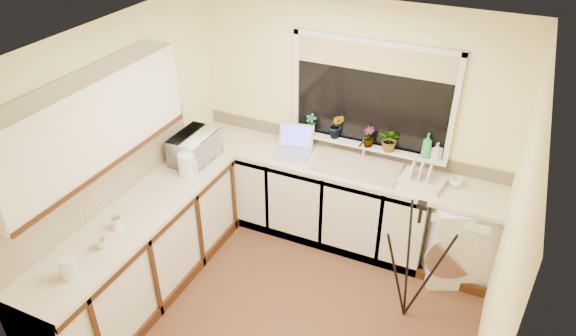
{
  "coord_description": "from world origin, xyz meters",
  "views": [
    {
      "loc": [
        1.38,
        -3.02,
        3.6
      ],
      "look_at": [
        -0.25,
        0.55,
        1.15
      ],
      "focal_mm": 32.66,
      "sensor_mm": 36.0,
      "label": 1
    }
  ],
  "objects": [
    {
      "name": "base_cabinet_left",
      "position": [
        -1.3,
        -0.3,
        0.43
      ],
      "size": [
        0.54,
        2.4,
        0.86
      ],
      "primitive_type": "cube",
      "color": "silver",
      "rests_on": "floor"
    },
    {
      "name": "wall_back",
      "position": [
        0.0,
        1.5,
        1.23
      ],
      "size": [
        3.2,
        0.0,
        3.2
      ],
      "primitive_type": "plane",
      "rotation": [
        1.57,
        0.0,
        0.0
      ],
      "color": "#FFF1AA",
      "rests_on": "ground"
    },
    {
      "name": "ceiling",
      "position": [
        0.0,
        0.0,
        2.45
      ],
      "size": [
        3.2,
        3.2,
        0.0
      ],
      "primitive_type": "plane",
      "rotation": [
        3.14,
        0.0,
        0.0
      ],
      "color": "white",
      "rests_on": "ground"
    },
    {
      "name": "tripod",
      "position": [
        0.96,
        0.4,
        0.61
      ],
      "size": [
        0.69,
        0.69,
        1.23
      ],
      "primitive_type": null,
      "rotation": [
        0.0,
        0.0,
        -0.13
      ],
      "color": "black",
      "rests_on": "floor"
    },
    {
      "name": "floor",
      "position": [
        0.0,
        0.0,
        0.0
      ],
      "size": [
        3.2,
        3.2,
        0.0
      ],
      "primitive_type": "plane",
      "color": "brown",
      "rests_on": "ground"
    },
    {
      "name": "worktop_back",
      "position": [
        0.0,
        1.2,
        0.88
      ],
      "size": [
        3.2,
        0.6,
        0.04
      ],
      "primitive_type": "cube",
      "color": "beige",
      "rests_on": "base_cabinet_back"
    },
    {
      "name": "glass_jug",
      "position": [
        -1.24,
        -1.11,
        0.99
      ],
      "size": [
        0.12,
        0.12,
        0.17
      ],
      "primitive_type": "cylinder",
      "color": "silver",
      "rests_on": "worktop_left"
    },
    {
      "name": "worktop_left",
      "position": [
        -1.3,
        -0.3,
        0.88
      ],
      "size": [
        0.6,
        2.4,
        0.04
      ],
      "primitive_type": "cube",
      "color": "beige",
      "rests_on": "base_cabinet_left"
    },
    {
      "name": "cup_back",
      "position": [
        1.12,
        1.26,
        0.95
      ],
      "size": [
        0.12,
        0.12,
        0.09
      ],
      "primitive_type": "imported",
      "rotation": [
        0.0,
        0.0,
        0.04
      ],
      "color": "white",
      "rests_on": "worktop_back"
    },
    {
      "name": "plant_d",
      "position": [
        0.45,
        1.39,
        1.17
      ],
      "size": [
        0.24,
        0.22,
        0.24
      ],
      "primitive_type": "imported",
      "rotation": [
        0.0,
        0.0,
        -0.15
      ],
      "color": "#999999",
      "rests_on": "windowsill"
    },
    {
      "name": "microwave",
      "position": [
        -1.32,
        0.69,
        1.04
      ],
      "size": [
        0.34,
        0.5,
        0.28
      ],
      "primitive_type": "imported",
      "rotation": [
        0.0,
        0.0,
        1.57
      ],
      "color": "white",
      "rests_on": "worktop_left"
    },
    {
      "name": "sink",
      "position": [
        0.2,
        1.2,
        0.91
      ],
      "size": [
        0.82,
        0.46,
        0.03
      ],
      "primitive_type": "cube",
      "color": "tan",
      "rests_on": "worktop_back"
    },
    {
      "name": "wall_left",
      "position": [
        -1.6,
        0.0,
        1.23
      ],
      "size": [
        0.0,
        3.0,
        3.0
      ],
      "primitive_type": "plane",
      "rotation": [
        1.57,
        0.0,
        1.57
      ],
      "color": "#FFF1AA",
      "rests_on": "ground"
    },
    {
      "name": "splashback_back",
      "position": [
        0.0,
        1.49,
        0.97
      ],
      "size": [
        3.2,
        0.02,
        0.14
      ],
      "primitive_type": "cube",
      "color": "beige",
      "rests_on": "wall_back"
    },
    {
      "name": "kettle",
      "position": [
        -1.23,
        0.41,
        1.01
      ],
      "size": [
        0.16,
        0.16,
        0.22
      ],
      "primitive_type": "cylinder",
      "color": "white",
      "rests_on": "worktop_left"
    },
    {
      "name": "plant_b",
      "position": [
        -0.11,
        1.42,
        1.19
      ],
      "size": [
        0.16,
        0.13,
        0.27
      ],
      "primitive_type": "imported",
      "rotation": [
        0.0,
        0.0,
        0.09
      ],
      "color": "#999999",
      "rests_on": "windowsill"
    },
    {
      "name": "plant_a",
      "position": [
        -0.38,
        1.41,
        1.16
      ],
      "size": [
        0.12,
        0.08,
        0.21
      ],
      "primitive_type": "imported",
      "rotation": [
        0.0,
        0.0,
        0.04
      ],
      "color": "#999999",
      "rests_on": "windowsill"
    },
    {
      "name": "plant_c",
      "position": [
        0.23,
        1.39,
        1.15
      ],
      "size": [
        0.15,
        0.15,
        0.21
      ],
      "primitive_type": "imported",
      "rotation": [
        0.0,
        0.0,
        -0.41
      ],
      "color": "#999999",
      "rests_on": "windowsill"
    },
    {
      "name": "base_cabinet_back",
      "position": [
        -0.33,
        1.2,
        0.43
      ],
      "size": [
        2.55,
        0.6,
        0.86
      ],
      "primitive_type": "cube",
      "color": "silver",
      "rests_on": "floor"
    },
    {
      "name": "soap_bottle_green",
      "position": [
        0.79,
        1.42,
        1.17
      ],
      "size": [
        0.1,
        0.1,
        0.25
      ],
      "primitive_type": "imported",
      "rotation": [
        0.0,
        0.0,
        -0.02
      ],
      "color": "green",
      "rests_on": "windowsill"
    },
    {
      "name": "faucet",
      "position": [
        0.2,
        1.38,
        1.02
      ],
      "size": [
        0.03,
        0.03,
        0.24
      ],
      "primitive_type": "cylinder",
      "color": "silver",
      "rests_on": "worktop_back"
    },
    {
      "name": "window_glass",
      "position": [
        0.2,
        1.49,
        1.55
      ],
      "size": [
        1.5,
        0.02,
        1.0
      ],
      "primitive_type": "cube",
      "color": "black",
      "rests_on": "wall_back"
    },
    {
      "name": "steel_jar",
      "position": [
        -1.3,
        -0.52,
        0.95
      ],
      "size": [
        0.08,
        0.08,
        0.11
      ],
      "primitive_type": "cylinder",
      "color": "white",
      "rests_on": "worktop_left"
    },
    {
      "name": "cup_left",
      "position": [
        -1.25,
        -0.76,
        0.94
      ],
      "size": [
        0.11,
        0.11,
        0.08
      ],
      "primitive_type": "imported",
      "rotation": [
        0.0,
        0.0,
        -0.37
      ],
      "color": "beige",
      "rests_on": "worktop_left"
    },
    {
      "name": "washing_machine",
      "position": [
        1.25,
        1.17,
        0.43
      ],
      "size": [
        0.78,
        0.77,
        0.85
      ],
      "primitive_type": "cube",
      "rotation": [
        0.0,
        0.0,
        0.4
      ],
      "color": "silver",
      "rests_on": "floor"
    },
    {
      "name": "upper_cabinet",
      "position": [
        -1.44,
        -0.45,
        1.8
      ],
      "size": [
        0.28,
        1.9,
        0.7
      ],
      "primitive_type": "cube",
      "color": "silver",
      "rests_on": "wall_left"
    },
    {
      "name": "window_blind",
      "position": [
        0.2,
        1.46,
        1.92
      ],
      "size": [
        1.5,
        0.02,
        0.25
      ],
      "primitive_type": "cube",
      "color": "tan",
      "rests_on": "wall_back"
    },
    {
      "name": "soap_bottle_clear",
      "position": [
        0.89,
        1.43,
        1.14
      ],
      "size": [
        0.1,
        0.1,
        0.17
      ],
      "primitive_type": "imported",
      "rotation": [
        0.0,
        0.0,
        -0.38
      ],
      "color": "#999999",
      "rests_on": "windowsill"
    },
    {
      "name": "windowsill",
      "position": [
        0.2,
        1.43,
        1.04
      ],
      "size": [
        1.6,
        0.14,
        0.03
      ],
      "primitive_type": "cube",
      "color": "white",
      "rests_on": "wall_back"
    },
    {
      "name": "wall_right",
      "position": [
        1.6,
        0.0,
        1.23
      ],
      "size": [
        0.0,
        3.0,
        3.0
      ],
      "primitive_type": "plane",
      "rotation": [
        1.57,
        0.0,
        -1.57
      ],
      "color": "#FFF1AA",
      "rests_on": "ground"
    },
    {
      "name": "dish_rack",
      "position": [
        0.83,
        1.18,
        0.93
      ],
      "size": [
        0.43,
        0.34,
        0.06
      ],
      "primitive_type": "cube",
      "rotation": [
        0.0,
        0.0,
        -0.14
      ],
      "color": "beige",
      "rests_on": "worktop_back"
    },
    {
      "name": "laptop",
      "position": [
        -0.49,
        1.23,
        0.97
      ],
      "size": [
        0.42,
        0.42,
        0.26
      ],
      "rotation": [
        0.0,
        0.0,
        0.18
      ],
      "color": "#A9AAB2",
      "rests_on": "worktop_back"
    },
    {
      "name": "splashback_left",
      "position": [
        -1.59,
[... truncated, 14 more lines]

